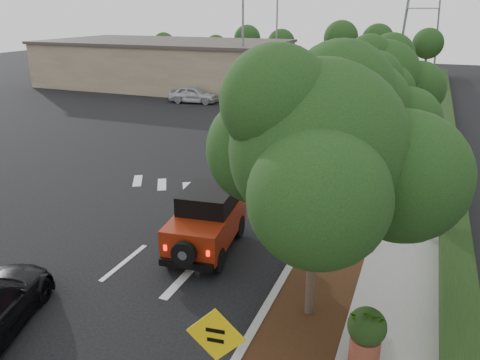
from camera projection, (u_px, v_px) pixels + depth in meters
The scene contains 18 objects.
ground at pixel (124, 262), 13.61m from camera, with size 120.00×120.00×0.00m, color black.
curb at pixel (351, 161), 22.45m from camera, with size 0.20×70.00×0.15m, color #9E9B93.
planting_strip at pixel (372, 164), 22.11m from camera, with size 1.80×70.00×0.12m, color black.
sidewalk at pixel (415, 168), 21.45m from camera, with size 2.00×70.00×0.12m, color gray.
hedge at pixel (449, 165), 20.84m from camera, with size 0.80×70.00×0.80m, color black.
commercial_building at pixel (166, 64), 44.65m from camera, with size 22.00×12.00×4.00m, color #806A58.
transmission_tower at pixel (415, 74), 53.38m from camera, with size 7.00×4.00×28.00m, color slate, non-canonical shape.
street_tree_near at pixel (308, 316), 11.23m from camera, with size 3.80×3.80×5.92m, color black, non-canonical shape.
street_tree_mid at pixel (354, 208), 17.33m from camera, with size 3.20×3.20×5.32m, color black, non-canonical shape.
street_tree_far at pixel (375, 159), 23.00m from camera, with size 3.40×3.40×5.62m, color black, non-canonical shape.
light_pole_a at pixel (243, 98), 38.55m from camera, with size 2.00×0.22×9.00m, color slate, non-canonical shape.
light_pole_b at pixel (275, 79), 49.36m from camera, with size 2.00×0.22×9.00m, color slate, non-canonical shape.
red_jeep at pixel (208, 219), 14.16m from camera, with size 1.99×3.77×1.87m.
silver_suv_ahead at pixel (320, 148), 22.01m from camera, with size 2.62×5.69×1.58m, color #ABAEB3.
silver_sedan_oncoming at pixel (261, 116), 28.78m from camera, with size 1.53×4.38×1.44m, color #A8AAAF.
parked_suv at pixel (193, 94), 36.54m from camera, with size 1.54×3.82×1.30m, color #B8BCC1.
speed_hump_sign at pixel (216, 348), 7.91m from camera, with size 1.04×0.15×2.23m.
terracotta_planter at pixel (367, 331), 9.29m from camera, with size 0.78×0.78×1.35m.
Camera 1 is at (7.57, -9.85, 6.94)m, focal length 35.00 mm.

